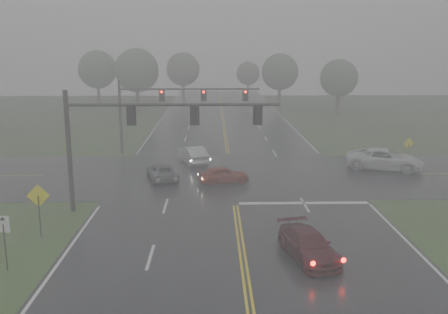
{
  "coord_description": "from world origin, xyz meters",
  "views": [
    {
      "loc": [
        -1.42,
        -16.7,
        9.97
      ],
      "look_at": [
        -0.69,
        16.0,
        2.79
      ],
      "focal_mm": 40.0,
      "sensor_mm": 36.0,
      "label": 1
    }
  ],
  "objects_px": {
    "sedan_maroon": "(308,258)",
    "car_grey": "(162,179)",
    "signal_gantry_near": "(133,127)",
    "signal_gantry_far": "(164,102)",
    "sedan_silver": "(193,163)",
    "pickup_white": "(384,169)",
    "sedan_red": "(224,183)"
  },
  "relations": [
    {
      "from": "sedan_silver",
      "to": "signal_gantry_near",
      "type": "height_order",
      "value": "signal_gantry_near"
    },
    {
      "from": "car_grey",
      "to": "signal_gantry_near",
      "type": "distance_m",
      "value": 9.21
    },
    {
      "from": "sedan_silver",
      "to": "pickup_white",
      "type": "bearing_deg",
      "value": 152.34
    },
    {
      "from": "sedan_red",
      "to": "signal_gantry_near",
      "type": "xyz_separation_m",
      "value": [
        -5.62,
        -6.26,
        5.26
      ]
    },
    {
      "from": "signal_gantry_far",
      "to": "car_grey",
      "type": "bearing_deg",
      "value": -86.19
    },
    {
      "from": "sedan_red",
      "to": "pickup_white",
      "type": "bearing_deg",
      "value": -87.4
    },
    {
      "from": "sedan_silver",
      "to": "pickup_white",
      "type": "xyz_separation_m",
      "value": [
        16.09,
        -2.57,
        0.0
      ]
    },
    {
      "from": "sedan_maroon",
      "to": "car_grey",
      "type": "xyz_separation_m",
      "value": [
        -8.53,
        15.03,
        0.0
      ]
    },
    {
      "from": "signal_gantry_near",
      "to": "signal_gantry_far",
      "type": "xyz_separation_m",
      "value": [
        0.22,
        17.32,
        -0.32
      ]
    },
    {
      "from": "sedan_red",
      "to": "signal_gantry_near",
      "type": "relative_size",
      "value": 0.3
    },
    {
      "from": "sedan_maroon",
      "to": "signal_gantry_near",
      "type": "bearing_deg",
      "value": 128.7
    },
    {
      "from": "car_grey",
      "to": "signal_gantry_near",
      "type": "relative_size",
      "value": 0.34
    },
    {
      "from": "signal_gantry_far",
      "to": "sedan_silver",
      "type": "bearing_deg",
      "value": -57.14
    },
    {
      "from": "sedan_red",
      "to": "pickup_white",
      "type": "distance_m",
      "value": 14.14
    },
    {
      "from": "sedan_maroon",
      "to": "signal_gantry_far",
      "type": "xyz_separation_m",
      "value": [
        -9.18,
        24.85,
        4.94
      ]
    },
    {
      "from": "sedan_red",
      "to": "sedan_maroon",
      "type": "bearing_deg",
      "value": -178.77
    },
    {
      "from": "sedan_red",
      "to": "pickup_white",
      "type": "height_order",
      "value": "pickup_white"
    },
    {
      "from": "sedan_silver",
      "to": "signal_gantry_near",
      "type": "relative_size",
      "value": 0.36
    },
    {
      "from": "sedan_silver",
      "to": "signal_gantry_near",
      "type": "xyz_separation_m",
      "value": [
        -3.08,
        -12.9,
        5.26
      ]
    },
    {
      "from": "car_grey",
      "to": "signal_gantry_far",
      "type": "distance_m",
      "value": 11.01
    },
    {
      "from": "pickup_white",
      "to": "sedan_silver",
      "type": "bearing_deg",
      "value": 100.89
    },
    {
      "from": "sedan_red",
      "to": "signal_gantry_far",
      "type": "height_order",
      "value": "signal_gantry_far"
    },
    {
      "from": "signal_gantry_near",
      "to": "sedan_red",
      "type": "bearing_deg",
      "value": 48.08
    },
    {
      "from": "sedan_silver",
      "to": "car_grey",
      "type": "distance_m",
      "value": 5.83
    },
    {
      "from": "car_grey",
      "to": "pickup_white",
      "type": "distance_m",
      "value": 18.51
    },
    {
      "from": "sedan_maroon",
      "to": "car_grey",
      "type": "distance_m",
      "value": 17.28
    },
    {
      "from": "sedan_silver",
      "to": "signal_gantry_far",
      "type": "bearing_deg",
      "value": -75.72
    },
    {
      "from": "sedan_red",
      "to": "sedan_silver",
      "type": "relative_size",
      "value": 0.82
    },
    {
      "from": "car_grey",
      "to": "signal_gantry_far",
      "type": "relative_size",
      "value": 0.33
    },
    {
      "from": "pickup_white",
      "to": "signal_gantry_near",
      "type": "distance_m",
      "value": 22.4
    },
    {
      "from": "signal_gantry_near",
      "to": "signal_gantry_far",
      "type": "bearing_deg",
      "value": 89.27
    },
    {
      "from": "sedan_red",
      "to": "signal_gantry_near",
      "type": "height_order",
      "value": "signal_gantry_near"
    }
  ]
}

